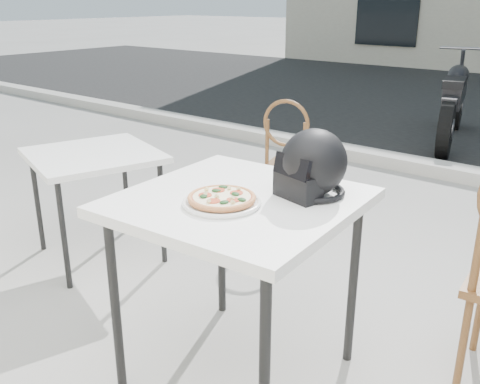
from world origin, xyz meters
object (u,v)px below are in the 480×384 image
Objects in this scene: cafe_table_main at (238,215)px; plate at (222,203)px; cafe_table_side at (94,162)px; motorcycle at (454,103)px; pizza at (222,198)px; helmet at (312,166)px; cafe_chair_side at (289,153)px.

plate is (0.00, -0.11, 0.09)m from cafe_table_main.
cafe_table_main is 1.48m from cafe_table_side.
plate reaches higher than cafe_table_side.
pizza is at bearing -95.86° from motorcycle.
cafe_table_side is at bearing 166.58° from cafe_table_main.
pizza is (0.00, -0.11, 0.11)m from cafe_table_main.
cafe_table_side is at bearing -113.46° from motorcycle.
helmet is 0.35× the size of cafe_table_side.
pizza is 1.99m from cafe_chair_side.
cafe_chair_side reaches higher than cafe_table_main.
cafe_table_main is 1.02× the size of cafe_table_side.
cafe_chair_side reaches higher than cafe_table_side.
cafe_table_side is (-1.44, 0.45, -0.24)m from pizza.
motorcycle is at bearing 98.08° from cafe_table_main.
cafe_chair_side is (-0.87, 1.76, -0.34)m from plate.
helmet reaches higher than motorcycle.
cafe_table_main is 0.15m from pizza.
plate is at bearing -123.86° from pizza.
plate is 1.14× the size of pizza.
cafe_chair_side is at bearing 66.31° from cafe_table_side.
cafe_table_side is at bearing 50.37° from cafe_chair_side.
motorcycle is (-0.68, 4.90, -0.41)m from pizza.
helmet is (0.21, 0.32, 0.11)m from plate.
cafe_chair_side is (-0.86, 1.65, -0.25)m from cafe_table_main.
cafe_chair_side is at bearing 117.51° from cafe_table_main.
cafe_chair_side is at bearing 139.90° from helmet.
cafe_table_side is 1.44m from cafe_chair_side.
motorcycle is at bearing -109.25° from cafe_chair_side.
cafe_chair_side reaches higher than plate.
cafe_table_main is 4.85m from motorcycle.
helmet is at bearing 56.88° from plate.
cafe_table_side is 1.00× the size of cafe_chair_side.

